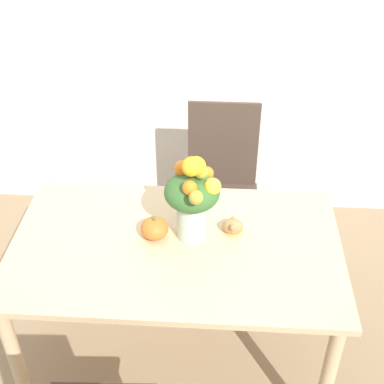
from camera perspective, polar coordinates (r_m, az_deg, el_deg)
ground_plane at (r=2.87m, az=-1.47°, el=-17.17°), size 12.00×12.00×0.00m
wall_back at (r=3.19m, az=0.29°, el=18.97°), size 8.00×0.06×2.70m
dining_table at (r=2.36m, az=-1.72°, el=-7.47°), size 1.42×0.84×0.77m
flower_vase at (r=2.20m, az=0.07°, el=-0.55°), size 0.23×0.27×0.41m
pumpkin at (r=2.30m, az=-4.01°, el=-3.87°), size 0.12×0.12×0.11m
turkey_figurine at (r=2.34m, az=4.37°, el=-3.40°), size 0.09×0.12×0.07m
dining_chair_near_window at (r=3.07m, az=3.16°, el=0.39°), size 0.42×0.42×0.99m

